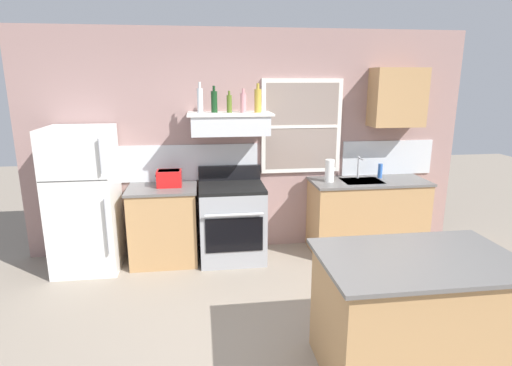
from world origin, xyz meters
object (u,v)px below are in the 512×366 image
bottle_olive_oil_square (229,103)px  bottle_champagne_gold_foil (258,100)px  bottle_clear_tall (200,100)px  paper_towel_roll (330,171)px  dish_soap_bottle (380,171)px  toaster (169,178)px  bottle_rose_pink (243,103)px  kitchen_island (414,315)px  bottle_dark_green_wine (214,101)px  stove_range (232,222)px  refrigerator (84,200)px

bottle_olive_oil_square → bottle_champagne_gold_foil: size_ratio=0.75×
bottle_clear_tall → paper_towel_roll: (1.52, -0.03, -0.84)m
dish_soap_bottle → toaster: bearing=-178.3°
bottle_clear_tall → bottle_champagne_gold_foil: bearing=1.5°
bottle_rose_pink → bottle_champagne_gold_foil: size_ratio=0.83×
bottle_clear_tall → bottle_champagne_gold_foil: (0.65, 0.02, -0.01)m
bottle_champagne_gold_foil → paper_towel_roll: bearing=-2.9°
toaster → kitchen_island: 2.96m
bottle_olive_oil_square → dish_soap_bottle: 2.06m
bottle_dark_green_wine → bottle_olive_oil_square: size_ratio=1.23×
stove_range → dish_soap_bottle: bearing=4.2°
refrigerator → bottle_champagne_gold_foil: 2.25m
stove_range → bottle_olive_oil_square: size_ratio=4.46×
bottle_clear_tall → bottle_olive_oil_square: bottle_clear_tall is taller
toaster → bottle_dark_green_wine: (0.54, 0.08, 0.86)m
toaster → paper_towel_roll: paper_towel_roll is taller
bottle_dark_green_wine → bottle_olive_oil_square: (0.17, -0.04, -0.02)m
toaster → bottle_champagne_gold_foil: (1.04, 0.02, 0.87)m
refrigerator → stove_range: (1.65, 0.02, -0.35)m
toaster → dish_soap_bottle: size_ratio=1.65×
bottle_clear_tall → bottle_rose_pink: (0.49, 0.02, -0.03)m
bottle_clear_tall → bottle_dark_green_wine: (0.16, 0.08, -0.02)m
paper_towel_roll → bottle_rose_pink: bearing=177.2°
bottle_clear_tall → dish_soap_bottle: size_ratio=1.90×
bottle_rose_pink → dish_soap_bottle: (1.72, 0.05, -0.86)m
stove_range → bottle_clear_tall: bottle_clear_tall is taller
bottle_dark_green_wine → bottle_olive_oil_square: bearing=-12.8°
toaster → stove_range: 0.90m
bottle_clear_tall → paper_towel_roll: size_ratio=1.27×
bottle_dark_green_wine → bottle_champagne_gold_foil: bottle_champagne_gold_foil is taller
paper_towel_roll → dish_soap_bottle: paper_towel_roll is taller
refrigerator → bottle_dark_green_wine: bearing=6.5°
bottle_olive_oil_square → bottle_rose_pink: 0.16m
bottle_champagne_gold_foil → paper_towel_roll: 1.21m
bottle_dark_green_wine → dish_soap_bottle: bearing=-0.2°
bottle_clear_tall → bottle_dark_green_wine: bearing=26.8°
bottle_dark_green_wine → refrigerator: bearing=-173.5°
stove_range → bottle_rose_pink: bearing=29.5°
bottle_clear_tall → bottle_rose_pink: 0.49m
toaster → bottle_olive_oil_square: 1.10m
refrigerator → bottle_champagne_gold_foil: bearing=3.0°
refrigerator → bottle_clear_tall: bearing=3.8°
bottle_dark_green_wine → kitchen_island: size_ratio=0.21×
bottle_rose_pink → bottle_champagne_gold_foil: bearing=-2.6°
bottle_rose_pink → bottle_olive_oil_square: bearing=173.5°
refrigerator → paper_towel_roll: size_ratio=6.00×
toaster → stove_range: (0.71, -0.06, -0.54)m
bottle_olive_oil_square → toaster: bearing=-176.3°
toaster → bottle_clear_tall: size_ratio=0.87×
refrigerator → stove_range: size_ratio=1.49×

